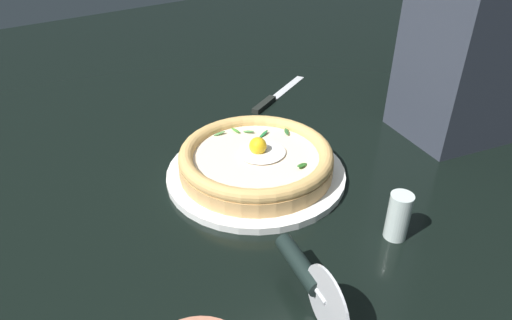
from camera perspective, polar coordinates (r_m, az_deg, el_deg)
The scene contains 7 objects.
ground_plane at distance 0.77m, azimuth 1.94°, elevation -3.60°, with size 2.40×2.40×0.03m, color black.
pizza_plate at distance 0.77m, azimuth -0.00°, elevation -1.63°, with size 0.30×0.30×0.01m, color white.
pizza at distance 0.76m, azimuth 0.01°, elevation 0.14°, with size 0.26×0.26×0.06m.
pizza_cutter at distance 0.55m, azimuth 6.58°, elevation -14.26°, with size 0.04×0.15×0.09m.
table_knife at distance 1.04m, azimuth 2.07°, elevation 7.72°, with size 0.22×0.12×0.01m.
drinking_glass at distance 0.92m, azimuth 24.23°, elevation 4.61°, with size 0.07×0.07×0.12m.
pepper_shaker at distance 0.66m, azimuth 17.36°, elevation -6.72°, with size 0.03×0.03×0.07m, color silver.
Camera 1 is at (-0.38, -0.49, 0.44)m, focal length 32.02 mm.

